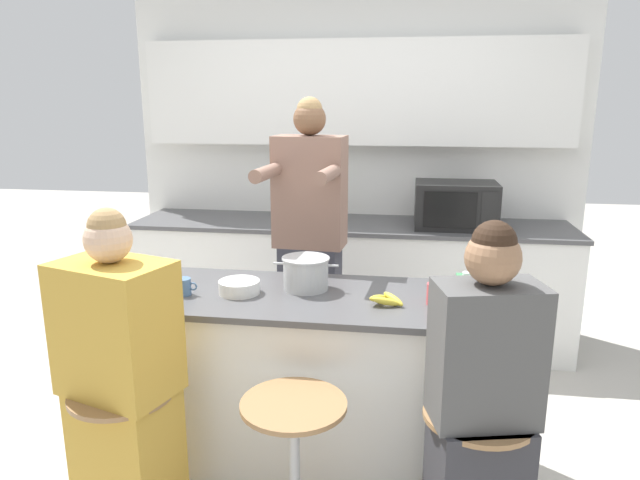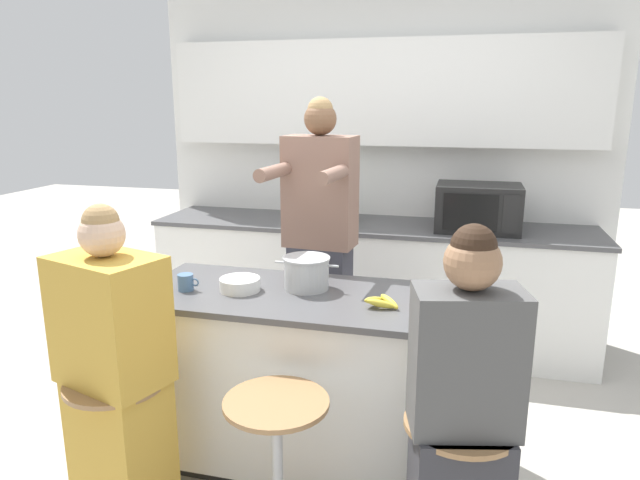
{
  "view_description": "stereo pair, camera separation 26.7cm",
  "coord_description": "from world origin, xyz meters",
  "px_view_note": "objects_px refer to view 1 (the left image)",
  "views": [
    {
      "loc": [
        0.39,
        -2.5,
        1.77
      ],
      "look_at": [
        0.0,
        0.07,
        1.13
      ],
      "focal_mm": 32.0,
      "sensor_mm": 36.0,
      "label": 1
    },
    {
      "loc": [
        0.65,
        -2.45,
        1.77
      ],
      "look_at": [
        0.0,
        0.07,
        1.13
      ],
      "focal_mm": 32.0,
      "sensor_mm": 36.0,
      "label": 2
    }
  ],
  "objects_px": {
    "microwave": "(455,205)",
    "potted_plant": "(323,203)",
    "bar_stool_rightmost": "(474,480)",
    "juice_carton": "(466,296)",
    "banana_bunch": "(386,300)",
    "person_seated_near": "(480,425)",
    "person_wrapped_blanket": "(122,392)",
    "bar_stool_leftmost": "(127,453)",
    "coffee_cup_near": "(437,294)",
    "person_cooking": "(310,258)",
    "fruit_bowl": "(239,287)",
    "cooking_pot": "(306,273)",
    "kitchen_island": "(318,380)",
    "coffee_cup_far": "(183,287)",
    "bar_stool_center": "(294,467)"
  },
  "relations": [
    {
      "from": "cooking_pot",
      "to": "banana_bunch",
      "type": "distance_m",
      "value": 0.43
    },
    {
      "from": "person_wrapped_blanket",
      "to": "juice_carton",
      "type": "bearing_deg",
      "value": 35.62
    },
    {
      "from": "person_seated_near",
      "to": "coffee_cup_far",
      "type": "relative_size",
      "value": 12.97
    },
    {
      "from": "microwave",
      "to": "bar_stool_center",
      "type": "bearing_deg",
      "value": -109.36
    },
    {
      "from": "coffee_cup_far",
      "to": "cooking_pot",
      "type": "bearing_deg",
      "value": 17.33
    },
    {
      "from": "bar_stool_leftmost",
      "to": "coffee_cup_far",
      "type": "relative_size",
      "value": 6.2
    },
    {
      "from": "bar_stool_rightmost",
      "to": "fruit_bowl",
      "type": "relative_size",
      "value": 3.43
    },
    {
      "from": "banana_bunch",
      "to": "potted_plant",
      "type": "height_order",
      "value": "potted_plant"
    },
    {
      "from": "bar_stool_leftmost",
      "to": "banana_bunch",
      "type": "height_order",
      "value": "banana_bunch"
    },
    {
      "from": "kitchen_island",
      "to": "bar_stool_rightmost",
      "type": "relative_size",
      "value": 2.57
    },
    {
      "from": "microwave",
      "to": "potted_plant",
      "type": "xyz_separation_m",
      "value": [
        -0.94,
        0.04,
        -0.02
      ]
    },
    {
      "from": "person_wrapped_blanket",
      "to": "microwave",
      "type": "distance_m",
      "value": 2.58
    },
    {
      "from": "bar_stool_rightmost",
      "to": "person_wrapped_blanket",
      "type": "height_order",
      "value": "person_wrapped_blanket"
    },
    {
      "from": "fruit_bowl",
      "to": "kitchen_island",
      "type": "bearing_deg",
      "value": 4.4
    },
    {
      "from": "microwave",
      "to": "coffee_cup_near",
      "type": "bearing_deg",
      "value": -97.16
    },
    {
      "from": "bar_stool_rightmost",
      "to": "juice_carton",
      "type": "xyz_separation_m",
      "value": [
        -0.03,
        0.4,
        0.59
      ]
    },
    {
      "from": "person_seated_near",
      "to": "bar_stool_leftmost",
      "type": "bearing_deg",
      "value": 166.83
    },
    {
      "from": "bar_stool_rightmost",
      "to": "cooking_pot",
      "type": "height_order",
      "value": "cooking_pot"
    },
    {
      "from": "cooking_pot",
      "to": "potted_plant",
      "type": "relative_size",
      "value": 1.2
    },
    {
      "from": "juice_carton",
      "to": "potted_plant",
      "type": "xyz_separation_m",
      "value": [
        -0.86,
        1.71,
        0.07
      ]
    },
    {
      "from": "person_seated_near",
      "to": "potted_plant",
      "type": "bearing_deg",
      "value": 99.1
    },
    {
      "from": "fruit_bowl",
      "to": "microwave",
      "type": "distance_m",
      "value": 1.89
    },
    {
      "from": "bar_stool_leftmost",
      "to": "bar_stool_rightmost",
      "type": "bearing_deg",
      "value": 1.65
    },
    {
      "from": "person_cooking",
      "to": "coffee_cup_near",
      "type": "relative_size",
      "value": 14.98
    },
    {
      "from": "bar_stool_rightmost",
      "to": "banana_bunch",
      "type": "relative_size",
      "value": 3.82
    },
    {
      "from": "bar_stool_leftmost",
      "to": "banana_bunch",
      "type": "xyz_separation_m",
      "value": [
        1.0,
        0.53,
        0.52
      ]
    },
    {
      "from": "bar_stool_rightmost",
      "to": "cooking_pot",
      "type": "bearing_deg",
      "value": 139.08
    },
    {
      "from": "bar_stool_center",
      "to": "person_seated_near",
      "type": "bearing_deg",
      "value": -0.86
    },
    {
      "from": "bar_stool_leftmost",
      "to": "fruit_bowl",
      "type": "distance_m",
      "value": 0.85
    },
    {
      "from": "potted_plant",
      "to": "banana_bunch",
      "type": "bearing_deg",
      "value": -72.18
    },
    {
      "from": "potted_plant",
      "to": "cooking_pot",
      "type": "bearing_deg",
      "value": -84.85
    },
    {
      "from": "bar_stool_rightmost",
      "to": "coffee_cup_far",
      "type": "bearing_deg",
      "value": 159.74
    },
    {
      "from": "person_cooking",
      "to": "cooking_pot",
      "type": "distance_m",
      "value": 0.53
    },
    {
      "from": "cooking_pot",
      "to": "juice_carton",
      "type": "height_order",
      "value": "juice_carton"
    },
    {
      "from": "kitchen_island",
      "to": "coffee_cup_near",
      "type": "xyz_separation_m",
      "value": [
        0.54,
        -0.04,
        0.48
      ]
    },
    {
      "from": "bar_stool_rightmost",
      "to": "juice_carton",
      "type": "bearing_deg",
      "value": 94.22
    },
    {
      "from": "bar_stool_center",
      "to": "banana_bunch",
      "type": "relative_size",
      "value": 3.82
    },
    {
      "from": "bar_stool_center",
      "to": "person_cooking",
      "type": "height_order",
      "value": "person_cooking"
    },
    {
      "from": "microwave",
      "to": "person_wrapped_blanket",
      "type": "bearing_deg",
      "value": -124.04
    },
    {
      "from": "coffee_cup_far",
      "to": "person_cooking",
      "type": "bearing_deg",
      "value": 55.29
    },
    {
      "from": "bar_stool_rightmost",
      "to": "banana_bunch",
      "type": "height_order",
      "value": "banana_bunch"
    },
    {
      "from": "person_cooking",
      "to": "banana_bunch",
      "type": "xyz_separation_m",
      "value": [
        0.46,
        -0.69,
        0.02
      ]
    },
    {
      "from": "kitchen_island",
      "to": "banana_bunch",
      "type": "xyz_separation_m",
      "value": [
        0.32,
        -0.09,
        0.46
      ]
    },
    {
      "from": "bar_stool_leftmost",
      "to": "person_cooking",
      "type": "xyz_separation_m",
      "value": [
        0.54,
        1.22,
        0.5
      ]
    },
    {
      "from": "kitchen_island",
      "to": "person_wrapped_blanket",
      "type": "relative_size",
      "value": 1.23
    },
    {
      "from": "fruit_bowl",
      "to": "juice_carton",
      "type": "height_order",
      "value": "juice_carton"
    },
    {
      "from": "bar_stool_leftmost",
      "to": "coffee_cup_far",
      "type": "bearing_deg",
      "value": 83.33
    },
    {
      "from": "person_cooking",
      "to": "potted_plant",
      "type": "xyz_separation_m",
      "value": [
        -0.06,
        0.93,
        0.16
      ]
    },
    {
      "from": "juice_carton",
      "to": "person_cooking",
      "type": "bearing_deg",
      "value": 135.66
    },
    {
      "from": "coffee_cup_near",
      "to": "person_wrapped_blanket",
      "type": "bearing_deg",
      "value": -155.23
    }
  ]
}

